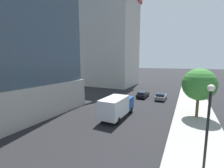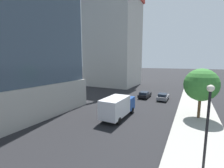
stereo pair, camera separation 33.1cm
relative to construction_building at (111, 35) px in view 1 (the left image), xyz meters
The scene contains 7 objects.
sidewalk 39.60m from the construction_building, 48.15° to the right, with size 5.27×120.00×0.15m, color #9E9B93.
construction_building is the anchor object (origin of this frame).
street_lamp 43.40m from the construction_building, 54.50° to the right, with size 0.44×0.44×6.03m.
street_tree 34.82m from the construction_building, 42.21° to the right, with size 4.27×4.27×6.61m.
car_gray 27.75m from the construction_building, 37.15° to the right, with size 1.84×4.32×1.41m.
car_black 25.27m from the construction_building, 43.20° to the right, with size 1.86×4.42×1.39m.
box_truck 33.86m from the construction_building, 61.59° to the right, with size 2.41×6.76×2.96m.
Camera 1 is at (6.23, 2.00, 7.55)m, focal length 24.16 mm.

